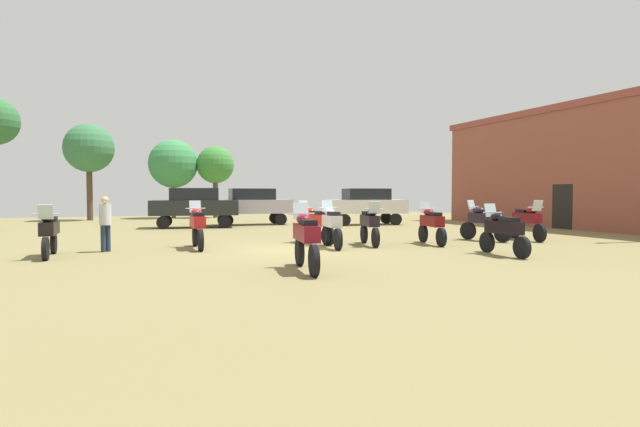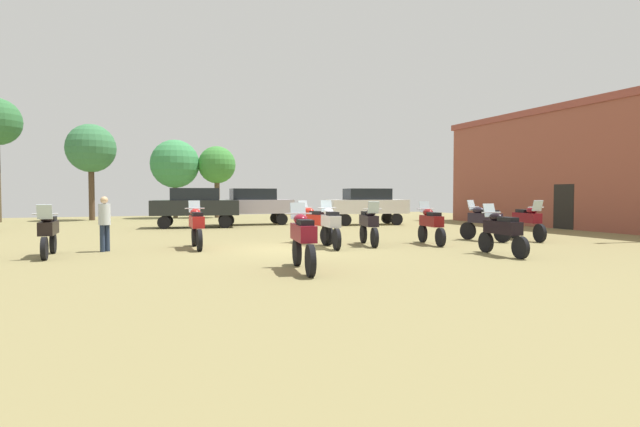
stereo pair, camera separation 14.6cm
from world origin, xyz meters
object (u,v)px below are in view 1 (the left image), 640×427
tree_2 (215,165)px  motorcycle_10 (332,225)px  car_2 (366,204)px  car_3 (252,204)px  tree_1 (89,149)px  motorcycle_2 (432,223)px  tree_5 (173,164)px  motorcycle_4 (370,224)px  motorcycle_7 (314,223)px  motorcycle_8 (306,237)px  person_1 (105,220)px  motorcycle_12 (197,225)px  motorcycle_3 (49,231)px  motorcycle_5 (503,230)px  motorcycle_11 (527,220)px  car_4 (194,205)px  motorcycle_9 (484,221)px

tree_2 → motorcycle_10: bearing=-89.8°
car_2 → car_3: size_ratio=1.02×
tree_1 → car_3: bearing=-43.8°
motorcycle_2 → tree_5: 23.21m
motorcycle_4 → motorcycle_10: size_ratio=1.00×
motorcycle_7 → motorcycle_8: 5.99m
tree_1 → person_1: bearing=-85.4°
motorcycle_10 → motorcycle_12: motorcycle_10 is taller
motorcycle_3 → motorcycle_4: 9.53m
motorcycle_5 → car_3: (-3.29, 15.90, 0.46)m
motorcycle_11 → car_4: bearing=-36.3°
car_2 → person_1: car_2 is taller
motorcycle_11 → car_3: bearing=-49.0°
motorcycle_9 → car_4: 14.23m
motorcycle_8 → tree_2: 25.72m
motorcycle_11 → motorcycle_10: bearing=8.8°
car_2 → tree_2: (-6.38, 11.22, 2.57)m
motorcycle_3 → tree_1: tree_1 is taller
motorcycle_10 → car_4: (-2.84, 11.16, 0.43)m
tree_2 → tree_5: size_ratio=0.93×
motorcycle_9 → car_2: 10.00m
motorcycle_7 → car_2: size_ratio=0.48×
car_4 → tree_5: 10.97m
person_1 → tree_1: size_ratio=0.27×
motorcycle_8 → car_3: car_3 is taller
motorcycle_7 → tree_5: size_ratio=0.39×
motorcycle_8 → motorcycle_12: 5.70m
motorcycle_11 → motorcycle_3: bearing=7.6°
motorcycle_5 → car_4: 16.10m
motorcycle_5 → tree_5: bearing=109.5°
tree_5 → car_4: bearing=-89.6°
car_2 → tree_2: 13.16m
motorcycle_4 → car_3: (-1.06, 12.13, 0.44)m
motorcycle_12 → motorcycle_9: bearing=-5.7°
motorcycle_11 → car_2: 10.48m
motorcycle_8 → motorcycle_12: motorcycle_8 is taller
motorcycle_5 → tree_1: size_ratio=0.34×
motorcycle_10 → car_2: bearing=65.9°
motorcycle_2 → car_2: car_2 is taller
motorcycle_12 → car_3: 11.92m
motorcycle_7 → motorcycle_9: motorcycle_9 is taller
motorcycle_4 → motorcycle_9: (4.61, -0.14, 0.00)m
car_2 → car_4: 9.21m
motorcycle_7 → motorcycle_8: bearing=-127.5°
tree_1 → car_2: bearing=-36.0°
motorcycle_7 → motorcycle_10: size_ratio=1.02×
car_2 → motorcycle_12: bearing=138.0°
motorcycle_10 → car_3: bearing=96.0°
tree_1 → motorcycle_10: bearing=-68.3°
motorcycle_8 → motorcycle_9: motorcycle_8 is taller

